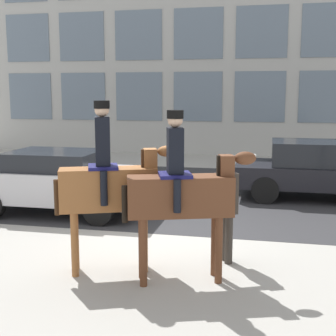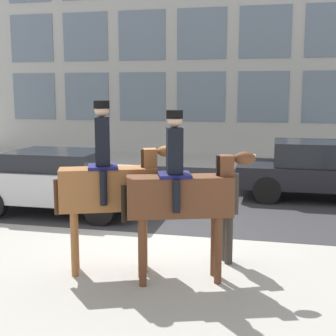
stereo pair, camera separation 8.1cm
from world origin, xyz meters
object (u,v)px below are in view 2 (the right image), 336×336
Objects in this scene: street_car_far_lane at (317,169)px; pedestrian_bystander at (227,203)px; mounted_horse_lead at (110,185)px; street_car_near_lane at (61,180)px; mounted_horse_companion at (182,192)px.

pedestrian_bystander is at bearing -109.22° from street_car_far_lane.
mounted_horse_lead reaches higher than street_car_near_lane.
street_car_far_lane is (2.43, 6.24, -0.57)m from mounted_horse_companion.
mounted_horse_companion is 6.72m from street_car_far_lane.
mounted_horse_lead is at bearing 154.37° from mounted_horse_companion.
mounted_horse_companion reaches higher than street_car_near_lane.
mounted_horse_companion is 4.98m from street_car_near_lane.
street_car_far_lane reaches higher than street_car_near_lane.
mounted_horse_lead is 0.64× the size of street_car_far_lane.
mounted_horse_companion is at bearing -111.30° from street_car_far_lane.
street_car_far_lane is (6.02, 2.83, 0.02)m from street_car_near_lane.
mounted_horse_companion is 0.62× the size of street_car_near_lane.
mounted_horse_lead is 4.10m from street_car_near_lane.
street_car_near_lane is (-2.41, 3.25, -0.62)m from mounted_horse_lead.
pedestrian_bystander is 4.85m from street_car_near_lane.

